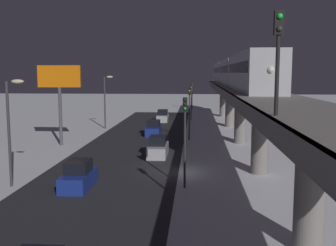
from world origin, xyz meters
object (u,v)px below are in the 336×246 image
rail_signal (278,45)px  traffic_light_mid (189,105)px  traffic_light_far (191,96)px  commercial_billboard (59,84)px  sedan_silver_2 (158,148)px  traffic_light_distant (192,91)px  sedan_blue_2 (154,129)px  traffic_light_near (185,129)px  subway_train (233,72)px  sedan_blue (79,177)px  sedan_silver (163,117)px

rail_signal → traffic_light_mid: size_ratio=0.62×
traffic_light_far → commercial_billboard: bearing=60.0°
sedan_silver_2 → traffic_light_distant: bearing=86.7°
sedan_blue_2 → sedan_silver_2: bearing=-82.1°
sedan_silver_2 → traffic_light_far: size_ratio=0.71×
traffic_light_near → commercial_billboard: size_ratio=0.72×
subway_train → traffic_light_mid: (5.92, 8.29, -4.02)m
rail_signal → sedan_blue: (11.36, -11.27, -8.36)m
subway_train → rail_signal: rail_signal is taller
sedan_silver → sedan_blue: 39.12m
traffic_light_distant → sedan_silver: bearing=78.0°
subway_train → sedan_silver: subway_train is taller
subway_train → traffic_light_near: 29.37m
rail_signal → traffic_light_mid: rail_signal is taller
sedan_silver_2 → traffic_light_mid: traffic_light_mid is taller
sedan_silver → commercial_billboard: commercial_billboard is taller
rail_signal → commercial_billboard: size_ratio=0.45×
rail_signal → traffic_light_near: bearing=-71.8°
traffic_light_far → rail_signal: bearing=94.2°
traffic_light_far → commercial_billboard: (14.28, 24.70, 2.63)m
subway_train → commercial_billboard: subway_train is taller
sedan_blue → traffic_light_mid: 22.27m
sedan_blue_2 → traffic_light_far: traffic_light_far is taller
sedan_silver_2 → traffic_light_near: size_ratio=0.71×
traffic_light_far → sedan_blue_2: bearing=74.3°
traffic_light_far → sedan_silver: bearing=21.7°
traffic_light_distant → sedan_blue: bearing=83.0°
sedan_silver_2 → commercial_billboard: size_ratio=0.51×
traffic_light_mid → commercial_billboard: size_ratio=0.72×
subway_train → traffic_light_far: subway_train is taller
subway_train → sedan_blue: (13.42, 28.98, -7.41)m
traffic_light_far → traffic_light_near: bearing=90.0°
sedan_blue → traffic_light_distant: traffic_light_distant is taller
commercial_billboard → traffic_light_mid: bearing=-162.5°
sedan_silver_2 → sedan_blue: 12.11m
sedan_blue → traffic_light_far: bearing=-100.4°
sedan_blue → sedan_blue_2: bearing=-96.6°
sedan_silver → sedan_silver_2: 27.87m
sedan_silver_2 → rail_signal: bearing=-73.3°
sedan_silver_2 → traffic_light_near: traffic_light_near is taller
sedan_silver_2 → sedan_blue_2: bearing=97.9°
sedan_silver → sedan_silver_2: size_ratio=0.93×
subway_train → traffic_light_mid: 10.95m
sedan_blue → sedan_blue_2: same height
sedan_silver_2 → subway_train: bearing=63.6°
traffic_light_mid → traffic_light_near: bearing=90.0°
sedan_silver → sedan_silver_2: bearing=-86.3°
rail_signal → sedan_silver: bearing=-80.3°
traffic_light_far → subway_train: bearing=116.4°
sedan_silver_2 → sedan_blue: bearing=-112.3°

